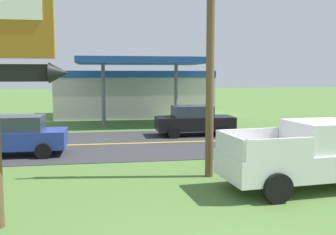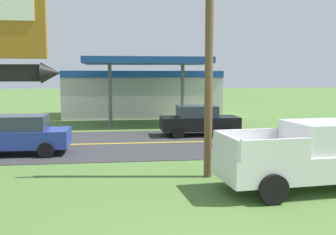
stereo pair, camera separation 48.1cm
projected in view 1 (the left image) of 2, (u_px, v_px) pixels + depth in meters
road_asphalt at (151, 143)px, 18.75m from camera, size 140.00×8.00×0.02m
road_centre_line at (151, 143)px, 18.75m from camera, size 126.00×0.20×0.01m
utility_pole at (211, 35)px, 12.13m from camera, size 1.76×0.26×8.54m
gas_station at (134, 92)px, 30.98m from camera, size 12.00×11.50×4.40m
pickup_white_parked_on_lawn at (312, 155)px, 11.25m from camera, size 5.36×2.60×1.96m
car_black_mid_lane at (194, 120)px, 21.03m from camera, size 4.20×2.00×1.64m
car_blue_far_lane at (14, 136)px, 15.75m from camera, size 4.20×2.00×1.64m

